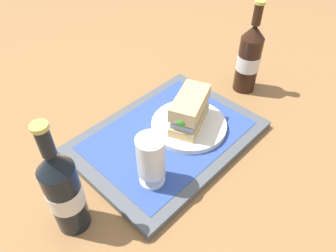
% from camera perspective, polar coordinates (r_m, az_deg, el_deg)
% --- Properties ---
extents(ground_plane, '(3.00, 3.00, 0.00)m').
position_cam_1_polar(ground_plane, '(0.80, 0.00, -2.60)').
color(ground_plane, olive).
extents(tray, '(0.44, 0.32, 0.02)m').
position_cam_1_polar(tray, '(0.80, 0.00, -2.10)').
color(tray, '#4C5156').
rests_on(tray, ground_plane).
extents(placemat, '(0.38, 0.27, 0.00)m').
position_cam_1_polar(placemat, '(0.79, 0.00, -1.55)').
color(placemat, '#2D4793').
rests_on(placemat, tray).
extents(plate, '(0.19, 0.19, 0.01)m').
position_cam_1_polar(plate, '(0.81, 3.76, 0.18)').
color(plate, silver).
rests_on(plate, placemat).
extents(sandwich, '(0.14, 0.11, 0.08)m').
position_cam_1_polar(sandwich, '(0.77, 3.85, 2.75)').
color(sandwich, tan).
rests_on(sandwich, plate).
extents(beer_glass, '(0.06, 0.06, 0.12)m').
position_cam_1_polar(beer_glass, '(0.64, -3.04, -6.02)').
color(beer_glass, silver).
rests_on(beer_glass, placemat).
extents(beer_bottle, '(0.07, 0.07, 0.27)m').
position_cam_1_polar(beer_bottle, '(0.61, -18.20, -11.00)').
color(beer_bottle, black).
rests_on(beer_bottle, ground_plane).
extents(second_bottle, '(0.07, 0.07, 0.27)m').
position_cam_1_polar(second_bottle, '(0.94, 14.33, 11.77)').
color(second_bottle, black).
rests_on(second_bottle, ground_plane).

